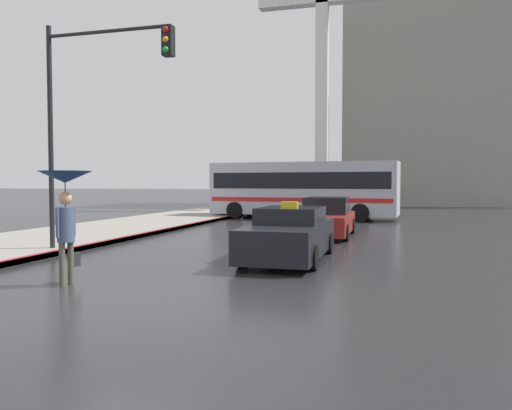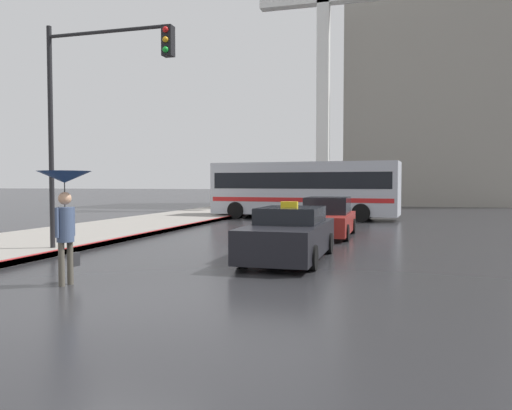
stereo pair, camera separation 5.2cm
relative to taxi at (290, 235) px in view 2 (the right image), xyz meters
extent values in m
plane|color=#262628|center=(-1.70, -5.61, -0.66)|extent=(300.00, 300.00, 0.00)
cube|color=black|center=(0.00, -0.04, -0.09)|extent=(1.80, 4.74, 0.81)
cube|color=black|center=(0.00, 0.20, 0.52)|extent=(1.58, 2.13, 0.42)
cylinder|color=black|center=(0.85, -1.51, -0.36)|extent=(0.20, 0.60, 0.60)
cylinder|color=black|center=(-0.86, -1.51, -0.36)|extent=(0.20, 0.60, 0.60)
cylinder|color=black|center=(0.85, 1.43, -0.36)|extent=(0.20, 0.60, 0.60)
cylinder|color=black|center=(-0.86, 1.43, -0.36)|extent=(0.20, 0.60, 0.60)
cube|color=yellow|center=(0.00, -0.04, 0.81)|extent=(0.44, 0.16, 0.16)
cube|color=maroon|center=(0.20, 6.02, -0.15)|extent=(1.80, 4.54, 0.70)
cube|color=black|center=(0.20, 6.25, 0.52)|extent=(1.58, 2.04, 0.63)
cylinder|color=black|center=(1.05, 4.61, -0.36)|extent=(0.20, 0.60, 0.60)
cylinder|color=black|center=(-0.66, 4.61, -0.36)|extent=(0.20, 0.60, 0.60)
cylinder|color=black|center=(1.05, 7.43, -0.36)|extent=(0.20, 0.60, 0.60)
cylinder|color=black|center=(-0.66, 7.43, -0.36)|extent=(0.20, 0.60, 0.60)
cube|color=#B2B7C1|center=(-2.33, 15.09, 1.07)|extent=(10.68, 3.35, 2.93)
cube|color=black|center=(-2.33, 15.09, 1.51)|extent=(10.16, 3.32, 0.90)
cube|color=red|center=(-2.33, 15.09, 0.46)|extent=(10.37, 3.34, 0.24)
cylinder|color=black|center=(-6.09, 14.19, -0.18)|extent=(0.98, 0.36, 0.96)
cylinder|color=black|center=(-5.90, 16.58, -0.18)|extent=(0.98, 0.36, 0.96)
cylinder|color=black|center=(0.98, 13.61, -0.18)|extent=(0.98, 0.36, 0.96)
cylinder|color=black|center=(1.18, 16.01, -0.18)|extent=(0.98, 0.36, 0.96)
cylinder|color=#4C473D|center=(-3.62, -4.58, -0.23)|extent=(0.14, 0.14, 0.87)
cylinder|color=#4C473D|center=(-3.58, -4.36, -0.23)|extent=(0.14, 0.14, 0.87)
cylinder|color=#3D4C6B|center=(-3.60, -4.47, 0.55)|extent=(0.39, 0.39, 0.69)
sphere|color=tan|center=(-3.60, -4.47, 1.07)|extent=(0.25, 0.25, 0.25)
cylinder|color=#3D4C6B|center=(-3.64, -4.67, 0.60)|extent=(0.08, 0.08, 0.58)
cylinder|color=#3D4C6B|center=(-3.57, -4.26, 0.60)|extent=(0.08, 0.08, 0.58)
cone|color=navy|center=(-3.60, -4.47, 1.50)|extent=(1.04, 1.04, 0.23)
cylinder|color=black|center=(-3.60, -4.47, 1.15)|extent=(0.02, 0.02, 0.70)
cube|color=#262628|center=(-3.60, -4.18, -0.18)|extent=(0.13, 0.20, 0.28)
cylinder|color=black|center=(-6.86, -0.66, 2.59)|extent=(0.14, 0.14, 6.50)
cylinder|color=black|center=(-5.01, -0.66, 5.54)|extent=(3.70, 0.10, 0.10)
cube|color=black|center=(-3.16, -0.66, 5.14)|extent=(0.28, 0.28, 0.80)
sphere|color=red|center=(-3.16, -0.82, 5.40)|extent=(0.16, 0.16, 0.16)
sphere|color=orange|center=(-3.16, -0.82, 5.14)|extent=(0.16, 0.16, 0.16)
sphere|color=green|center=(-3.16, -0.82, 4.88)|extent=(0.16, 0.16, 0.16)
cube|color=gray|center=(5.71, 36.67, 13.01)|extent=(15.03, 9.53, 27.34)
cube|color=white|center=(-2.60, 24.68, 10.29)|extent=(0.90, 0.90, 21.91)
camera|label=1|loc=(2.64, -12.94, 1.38)|focal=35.00mm
camera|label=2|loc=(2.69, -12.93, 1.38)|focal=35.00mm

